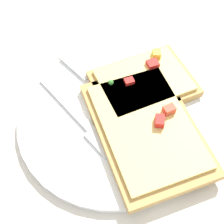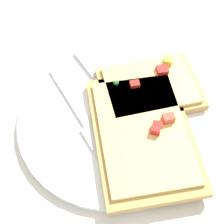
# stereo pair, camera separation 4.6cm
# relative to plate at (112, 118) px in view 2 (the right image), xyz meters

# --- Properties ---
(ground_plane) EXTENTS (4.00, 4.00, 0.00)m
(ground_plane) POSITION_rel_plate_xyz_m (0.00, 0.00, -0.01)
(ground_plane) COLOR beige
(plate) EXTENTS (0.28, 0.28, 0.01)m
(plate) POSITION_rel_plate_xyz_m (0.00, 0.00, 0.00)
(plate) COLOR white
(plate) RESTS_ON ground
(fork) EXTENTS (0.09, 0.19, 0.01)m
(fork) POSITION_rel_plate_xyz_m (-0.03, 0.03, 0.01)
(fork) COLOR silver
(fork) RESTS_ON plate
(knife) EXTENTS (0.08, 0.19, 0.01)m
(knife) POSITION_rel_plate_xyz_m (0.04, 0.06, 0.01)
(knife) COLOR silver
(knife) RESTS_ON plate
(pizza_slice_main) EXTENTS (0.24, 0.24, 0.03)m
(pizza_slice_main) POSITION_rel_plate_xyz_m (0.00, -0.06, 0.02)
(pizza_slice_main) COLOR tan
(pizza_slice_main) RESTS_ON plate
(pizza_slice_corner) EXTENTS (0.19, 0.18, 0.03)m
(pizza_slice_corner) POSITION_rel_plate_xyz_m (0.07, -0.02, 0.02)
(pizza_slice_corner) COLOR tan
(pizza_slice_corner) RESTS_ON plate
(crumb_scatter) EXTENTS (0.09, 0.05, 0.01)m
(crumb_scatter) POSITION_rel_plate_xyz_m (0.04, -0.01, 0.01)
(crumb_scatter) COLOR #B27B4D
(crumb_scatter) RESTS_ON plate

